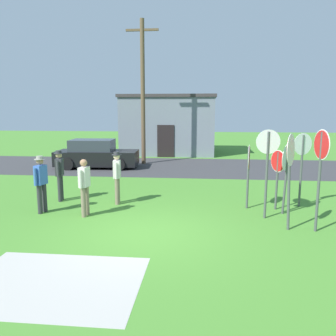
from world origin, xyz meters
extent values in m
plane|color=#47842D|center=(0.00, 0.00, 0.00)|extent=(80.00, 80.00, 0.00)
cube|color=#38383A|center=(0.00, 10.36, 0.00)|extent=(60.00, 6.40, 0.01)
cube|color=#ADAAA3|center=(-1.23, -2.64, 0.00)|extent=(3.20, 2.40, 0.01)
cube|color=slate|center=(-0.97, 16.53, 1.94)|extent=(6.30, 4.89, 3.88)
cube|color=#383333|center=(-0.97, 16.53, 3.98)|extent=(6.50, 5.09, 0.20)
cube|color=black|center=(-0.97, 14.07, 1.05)|extent=(1.10, 0.08, 2.10)
cylinder|color=brown|center=(-1.95, 11.29, 3.98)|extent=(0.24, 0.24, 7.96)
cube|color=brown|center=(-1.95, 11.29, 7.36)|extent=(1.80, 0.12, 0.12)
cube|color=black|center=(-4.19, 9.67, 0.53)|extent=(4.39, 2.03, 0.76)
cube|color=#2D333D|center=(-4.44, 9.66, 1.21)|extent=(2.32, 1.65, 0.60)
cylinder|color=black|center=(-2.91, 10.64, 0.32)|extent=(0.65, 0.25, 0.64)
cylinder|color=black|center=(-2.81, 8.85, 0.32)|extent=(0.65, 0.25, 0.64)
cylinder|color=black|center=(-5.58, 10.50, 0.32)|extent=(0.65, 0.25, 0.64)
cylinder|color=black|center=(-5.48, 8.70, 0.32)|extent=(0.65, 0.25, 0.64)
cylinder|color=#474C4C|center=(2.86, 2.58, 0.98)|extent=(0.08, 0.08, 1.96)
cylinder|color=white|center=(2.86, 2.58, 1.64)|extent=(0.11, 0.77, 0.78)
cylinder|color=red|center=(2.87, 2.58, 1.64)|extent=(0.11, 0.71, 0.72)
cylinder|color=#474C4C|center=(3.25, 1.60, 1.25)|extent=(0.08, 0.08, 2.50)
cylinder|color=white|center=(3.25, 1.60, 2.21)|extent=(0.68, 0.10, 0.68)
cylinder|color=red|center=(3.25, 1.61, 2.21)|extent=(0.63, 0.09, 0.63)
cylinder|color=#474C4C|center=(4.57, 2.97, 1.15)|extent=(0.09, 0.09, 2.31)
cylinder|color=white|center=(4.57, 2.97, 2.02)|extent=(0.63, 0.31, 0.69)
cylinder|color=red|center=(4.57, 2.98, 2.02)|extent=(0.59, 0.29, 0.64)
cylinder|color=#474C4C|center=(3.90, 2.08, 1.03)|extent=(0.16, 0.14, 2.05)
cylinder|color=white|center=(3.90, 2.08, 1.72)|extent=(0.45, 0.70, 0.79)
cylinder|color=red|center=(3.89, 2.08, 1.72)|extent=(0.42, 0.65, 0.73)
cylinder|color=#474C4C|center=(3.75, 2.54, 0.91)|extent=(0.11, 0.10, 1.82)
cylinder|color=white|center=(3.75, 2.54, 1.53)|extent=(0.32, 0.62, 0.69)
cylinder|color=red|center=(3.74, 2.54, 1.53)|extent=(0.30, 0.58, 0.64)
cylinder|color=#474C4C|center=(3.65, 0.69, 1.22)|extent=(0.17, 0.13, 2.44)
cylinder|color=white|center=(3.65, 0.69, 2.09)|extent=(0.40, 0.76, 0.82)
cylinder|color=red|center=(3.64, 0.69, 2.09)|extent=(0.37, 0.71, 0.76)
cylinder|color=#474C4C|center=(4.36, 0.62, 1.28)|extent=(0.09, 0.08, 2.56)
cylinder|color=white|center=(4.36, 0.62, 2.24)|extent=(0.15, 0.75, 0.76)
cylinder|color=red|center=(4.35, 0.62, 2.24)|extent=(0.14, 0.70, 0.70)
cylinder|color=#7A6B56|center=(-1.37, 2.81, 0.44)|extent=(0.14, 0.14, 0.88)
cylinder|color=#7A6B56|center=(-1.35, 2.59, 0.44)|extent=(0.14, 0.14, 0.88)
cube|color=beige|center=(-1.36, 2.70, 1.17)|extent=(0.26, 0.39, 0.58)
cylinder|color=beige|center=(-1.39, 2.94, 1.15)|extent=(0.09, 0.09, 0.52)
cylinder|color=beige|center=(-1.33, 2.46, 1.15)|extent=(0.09, 0.09, 0.52)
sphere|color=beige|center=(-1.36, 2.70, 1.58)|extent=(0.21, 0.21, 0.21)
cylinder|color=#333338|center=(-1.36, 2.70, 1.64)|extent=(0.31, 0.32, 0.02)
cylinder|color=#333338|center=(-1.36, 2.70, 1.69)|extent=(0.19, 0.19, 0.09)
cylinder|color=#7A6B56|center=(-1.96, 1.40, 0.44)|extent=(0.14, 0.14, 0.88)
cylinder|color=#7A6B56|center=(-1.99, 1.18, 0.44)|extent=(0.14, 0.14, 0.88)
cube|color=beige|center=(-1.98, 1.29, 1.17)|extent=(0.26, 0.38, 0.58)
cylinder|color=beige|center=(-1.95, 1.53, 1.15)|extent=(0.09, 0.09, 0.52)
cylinder|color=beige|center=(-2.00, 1.05, 1.15)|extent=(0.09, 0.09, 0.52)
sphere|color=#9E7051|center=(-1.98, 1.29, 1.58)|extent=(0.21, 0.21, 0.21)
cylinder|color=#2D2D33|center=(-3.41, 2.98, 0.44)|extent=(0.14, 0.14, 0.88)
cylinder|color=#2D2D33|center=(-3.37, 2.76, 0.44)|extent=(0.14, 0.14, 0.88)
cube|color=#333338|center=(-3.39, 2.87, 1.17)|extent=(0.28, 0.40, 0.58)
cylinder|color=#333338|center=(-3.44, 3.11, 1.15)|extent=(0.09, 0.09, 0.52)
cylinder|color=#333338|center=(-3.35, 2.64, 1.15)|extent=(0.09, 0.09, 0.52)
sphere|color=tan|center=(-3.39, 2.87, 1.58)|extent=(0.21, 0.21, 0.21)
cylinder|color=#333338|center=(-3.39, 2.87, 1.64)|extent=(0.32, 0.32, 0.02)
cylinder|color=#333338|center=(-3.39, 2.87, 1.69)|extent=(0.19, 0.19, 0.09)
cylinder|color=#2D2D33|center=(-3.36, 1.58, 0.44)|extent=(0.14, 0.14, 0.88)
cylinder|color=#2D2D33|center=(-3.41, 1.37, 0.44)|extent=(0.14, 0.14, 0.88)
cube|color=#3860B7|center=(-3.38, 1.48, 1.17)|extent=(0.30, 0.40, 0.58)
cylinder|color=#3860B7|center=(-3.33, 1.71, 1.15)|extent=(0.09, 0.09, 0.52)
cylinder|color=#3860B7|center=(-3.44, 1.24, 1.15)|extent=(0.09, 0.09, 0.52)
sphere|color=#9E7051|center=(-3.38, 1.48, 1.58)|extent=(0.21, 0.21, 0.21)
cylinder|color=gray|center=(-3.38, 1.48, 1.64)|extent=(0.32, 0.31, 0.02)
cylinder|color=gray|center=(-3.38, 1.48, 1.69)|extent=(0.19, 0.19, 0.09)
camera|label=1|loc=(1.43, -8.23, 3.11)|focal=36.92mm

